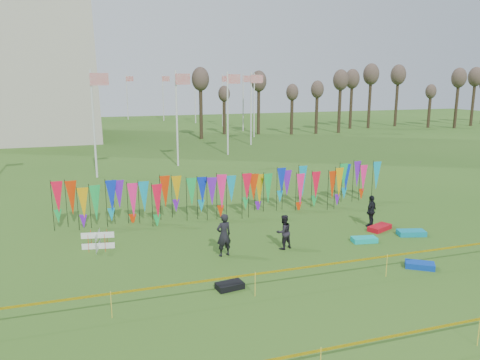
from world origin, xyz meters
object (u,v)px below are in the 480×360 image
object	(u,v)px
kite_bag_turquoise	(364,240)
kite_bag_black	(230,286)
box_kite	(98,241)
kite_bag_red	(380,228)
person_right	(371,211)
person_mid	(284,232)
kite_bag_blue	(420,265)
person_left	(224,235)
kite_bag_teal	(411,233)

from	to	relation	value
kite_bag_turquoise	kite_bag_black	bearing A→B (deg)	-159.39
kite_bag_black	box_kite	bearing A→B (deg)	127.98
kite_bag_red	kite_bag_black	size ratio (longest dim) A/B	1.36
box_kite	person_right	bearing A→B (deg)	-3.94
person_mid	kite_bag_blue	bearing A→B (deg)	124.72
person_right	kite_bag_red	xyz separation A→B (m)	(0.10, -0.65, -0.69)
box_kite	person_left	distance (m)	5.63
kite_bag_blue	kite_bag_teal	xyz separation A→B (m)	(2.24, 3.40, 0.01)
kite_bag_turquoise	kite_bag_black	xyz separation A→B (m)	(-7.30, -2.74, -0.00)
kite_bag_turquoise	box_kite	bearing A→B (deg)	166.36
person_mid	kite_bag_turquoise	world-z (taller)	person_mid
person_left	kite_bag_red	bearing A→B (deg)	174.30
person_left	person_right	world-z (taller)	person_left
box_kite	kite_bag_turquoise	distance (m)	11.99
kite_bag_blue	kite_bag_black	world-z (taller)	kite_bag_blue
kite_bag_black	person_right	bearing A→B (deg)	27.67
kite_bag_black	kite_bag_teal	xyz separation A→B (m)	(9.96, 2.85, 0.01)
person_mid	kite_bag_black	size ratio (longest dim) A/B	1.61
person_left	kite_bag_turquoise	distance (m)	6.67
box_kite	kite_bag_turquoise	xyz separation A→B (m)	(11.65, -2.83, -0.28)
kite_bag_turquoise	kite_bag_teal	bearing A→B (deg)	2.28
person_right	box_kite	bearing A→B (deg)	-37.14
person_mid	kite_bag_teal	distance (m)	6.58
person_mid	kite_bag_red	world-z (taller)	person_mid
person_right	kite_bag_teal	distance (m)	2.21
person_left	kite_bag_blue	xyz separation A→B (m)	(7.03, -3.67, -0.81)
kite_bag_turquoise	kite_bag_blue	distance (m)	3.32
box_kite	person_left	xyz separation A→B (m)	(5.04, -2.46, 0.53)
box_kite	kite_bag_red	world-z (taller)	box_kite
person_mid	kite_bag_turquoise	distance (m)	3.95
person_left	kite_bag_black	bearing A→B (deg)	65.66
kite_bag_turquoise	kite_bag_teal	world-z (taller)	kite_bag_teal
person_right	kite_bag_teal	bearing A→B (deg)	87.43
box_kite	kite_bag_red	size ratio (longest dim) A/B	0.61
person_right	person_left	bearing A→B (deg)	-22.52
kite_bag_black	kite_bag_turquoise	bearing A→B (deg)	20.61
person_mid	person_right	bearing A→B (deg)	-179.02
person_right	kite_bag_turquoise	world-z (taller)	person_right
box_kite	kite_bag_black	size ratio (longest dim) A/B	0.83
person_left	person_right	size ratio (longest dim) A/B	1.13
kite_bag_black	kite_bag_red	bearing A→B (deg)	24.05
person_mid	kite_bag_red	size ratio (longest dim) A/B	1.18
person_left	kite_bag_turquoise	xyz separation A→B (m)	(6.61, -0.37, -0.81)
kite_bag_blue	person_mid	bearing A→B (deg)	139.51
box_kite	kite_bag_black	xyz separation A→B (m)	(4.35, -5.57, -0.29)
person_left	kite_bag_red	distance (m)	8.38
kite_bag_blue	kite_bag_red	xyz separation A→B (m)	(1.27, 4.56, 0.00)
box_kite	person_mid	xyz separation A→B (m)	(7.77, -2.46, 0.37)
kite_bag_teal	box_kite	bearing A→B (deg)	169.23
kite_bag_turquoise	kite_bag_blue	xyz separation A→B (m)	(0.42, -3.30, 0.00)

